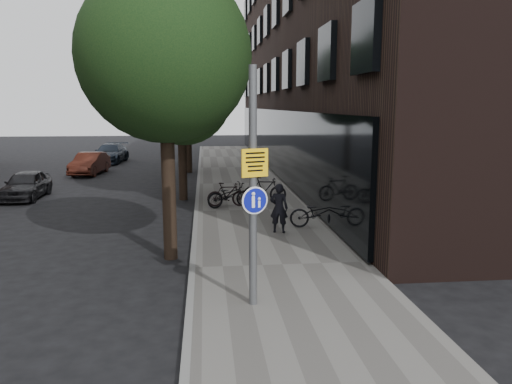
{
  "coord_description": "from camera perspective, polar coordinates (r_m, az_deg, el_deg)",
  "views": [
    {
      "loc": [
        -1.65,
        -8.57,
        4.07
      ],
      "look_at": [
        -0.43,
        3.23,
        2.0
      ],
      "focal_mm": 35.0,
      "sensor_mm": 36.0,
      "label": 1
    }
  ],
  "objects": [
    {
      "name": "street_tree_near",
      "position": [
        13.28,
        -10.0,
        14.24
      ],
      "size": [
        4.4,
        4.4,
        7.5
      ],
      "color": "black",
      "rests_on": "ground"
    },
    {
      "name": "parked_car_near",
      "position": [
        24.1,
        -24.8,
        0.76
      ],
      "size": [
        1.5,
        3.66,
        1.24
      ],
      "primitive_type": "imported",
      "rotation": [
        0.0,
        0.0,
        0.01
      ],
      "color": "black",
      "rests_on": "ground"
    },
    {
      "name": "ground",
      "position": [
        9.63,
        4.67,
        -15.14
      ],
      "size": [
        120.0,
        120.0,
        0.0
      ],
      "primitive_type": "plane",
      "color": "black",
      "rests_on": "ground"
    },
    {
      "name": "parked_car_far",
      "position": [
        37.18,
        -16.3,
        4.27
      ],
      "size": [
        2.23,
        4.76,
        1.34
      ],
      "primitive_type": "imported",
      "rotation": [
        0.0,
        0.0,
        -0.08
      ],
      "color": "#1B2431",
      "rests_on": "ground"
    },
    {
      "name": "parked_bike_facade_near",
      "position": [
        16.36,
        7.13,
        -2.4
      ],
      "size": [
        1.92,
        0.91,
        0.97
      ],
      "primitive_type": "imported",
      "rotation": [
        0.0,
        0.0,
        1.42
      ],
      "color": "black",
      "rests_on": "sidewalk"
    },
    {
      "name": "parked_car_mid",
      "position": [
        31.23,
        -18.47,
        3.11
      ],
      "size": [
        1.78,
        4.04,
        1.29
      ],
      "primitive_type": "imported",
      "rotation": [
        0.0,
        0.0,
        -0.11
      ],
      "color": "#4E2016",
      "rests_on": "ground"
    },
    {
      "name": "curb_edge",
      "position": [
        19.0,
        -6.84,
        -2.33
      ],
      "size": [
        0.15,
        60.0,
        0.13
      ],
      "primitive_type": "cube",
      "color": "slate",
      "rests_on": "ground"
    },
    {
      "name": "building_right_dark_brick",
      "position": [
        32.59,
        12.99,
        18.37
      ],
      "size": [
        12.0,
        40.0,
        18.0
      ],
      "primitive_type": "cube",
      "color": "black",
      "rests_on": "ground"
    },
    {
      "name": "parked_bike_facade_far",
      "position": [
        20.46,
        1.03,
        0.27
      ],
      "size": [
        1.8,
        0.73,
        1.05
      ],
      "primitive_type": "imported",
      "rotation": [
        0.0,
        0.0,
        1.43
      ],
      "color": "black",
      "rests_on": "sidewalk"
    },
    {
      "name": "parked_bike_curb_near",
      "position": [
        19.52,
        -3.05,
        -0.34
      ],
      "size": [
        1.94,
        1.24,
        0.96
      ],
      "primitive_type": "imported",
      "rotation": [
        0.0,
        0.0,
        1.93
      ],
      "color": "black",
      "rests_on": "sidewalk"
    },
    {
      "name": "street_tree_mid",
      "position": [
        21.76,
        -8.42,
        12.55
      ],
      "size": [
        5.0,
        5.0,
        7.8
      ],
      "color": "black",
      "rests_on": "ground"
    },
    {
      "name": "sidewalk",
      "position": [
        19.09,
        -0.07,
        -2.21
      ],
      "size": [
        4.5,
        60.0,
        0.12
      ],
      "primitive_type": "cube",
      "color": "#64615C",
      "rests_on": "ground"
    },
    {
      "name": "parked_bike_curb_far",
      "position": [
        19.65,
        -3.29,
        -0.29
      ],
      "size": [
        1.6,
        0.46,
        0.96
      ],
      "primitive_type": "imported",
      "rotation": [
        0.0,
        0.0,
        1.58
      ],
      "color": "black",
      "rests_on": "sidewalk"
    },
    {
      "name": "street_tree_far",
      "position": [
        30.74,
        -7.7,
        11.77
      ],
      "size": [
        5.0,
        5.0,
        7.8
      ],
      "color": "black",
      "rests_on": "ground"
    },
    {
      "name": "pedestrian",
      "position": [
        15.59,
        2.63,
        -1.85
      ],
      "size": [
        0.65,
        0.52,
        1.55
      ],
      "primitive_type": "imported",
      "rotation": [
        0.0,
        0.0,
        2.85
      ],
      "color": "black",
      "rests_on": "sidewalk"
    },
    {
      "name": "signpost",
      "position": [
        9.65,
        -0.36,
        0.47
      ],
      "size": [
        0.52,
        0.21,
        4.69
      ],
      "rotation": [
        0.0,
        0.0,
        0.33
      ],
      "color": "#595B5E",
      "rests_on": "sidewalk"
    }
  ]
}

